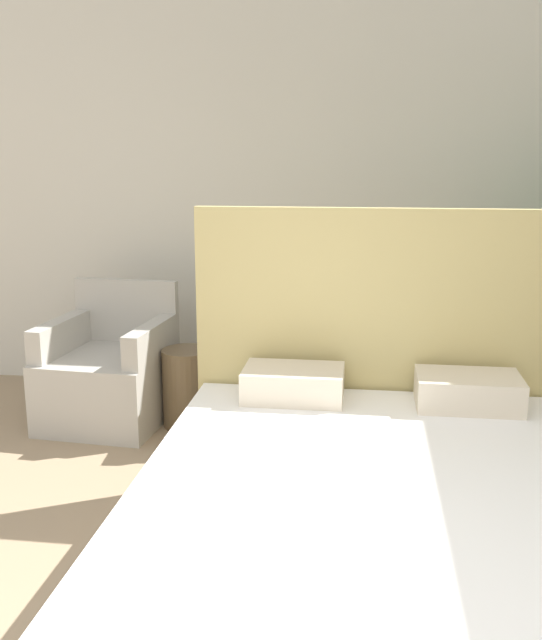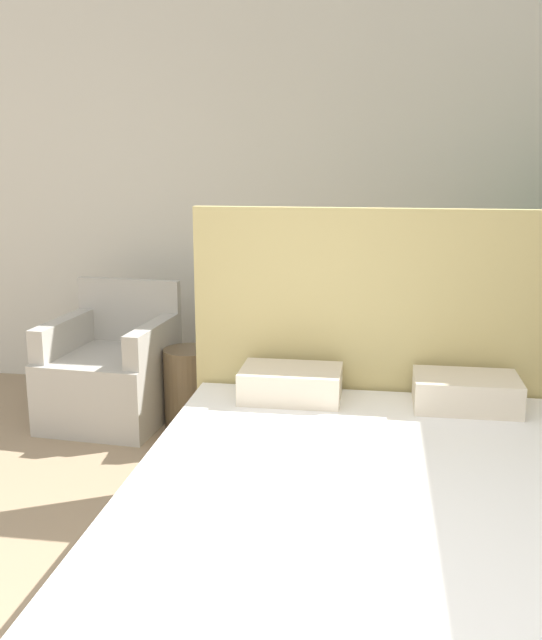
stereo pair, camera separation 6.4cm
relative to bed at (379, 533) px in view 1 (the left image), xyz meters
name	(u,v)px [view 1 (the left image)]	position (x,y,z in m)	size (l,w,h in m)	color
wall_back	(298,180)	(-0.54, 2.53, 1.14)	(10.00, 0.06, 2.90)	silver
bed	(379,533)	(0.00, 0.00, 0.00)	(1.71, 1.99, 1.38)	#8C7A5B
armchair_near_window_left	(109,378)	(-1.62, 1.70, -0.04)	(0.75, 0.77, 0.84)	#B7B2A8
armchair_near_window_right	(269,385)	(-0.63, 1.70, -0.04)	(0.77, 0.79, 0.84)	#B7B2A8
side_table	(188,387)	(-1.12, 1.69, -0.07)	(0.30, 0.30, 0.48)	brown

